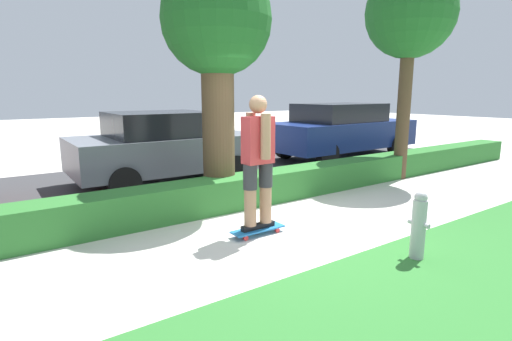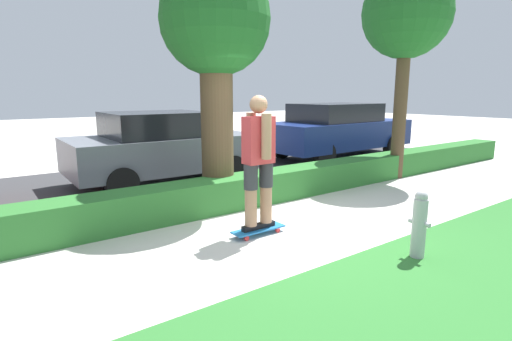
% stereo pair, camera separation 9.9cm
% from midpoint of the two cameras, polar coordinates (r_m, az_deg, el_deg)
% --- Properties ---
extents(ground_plane, '(60.00, 60.00, 0.00)m').
position_cam_midpoint_polar(ground_plane, '(5.61, 4.32, -9.10)').
color(ground_plane, beige).
extents(street_asphalt, '(18.37, 5.00, 0.01)m').
position_cam_midpoint_polar(street_asphalt, '(9.09, -13.17, -1.48)').
color(street_asphalt, '#38383A').
rests_on(street_asphalt, ground_plane).
extents(hedge_row, '(18.37, 0.60, 0.53)m').
position_cam_midpoint_polar(hedge_row, '(6.77, -4.50, -3.21)').
color(hedge_row, '#2D702D').
rests_on(hedge_row, ground_plane).
extents(skateboard, '(0.78, 0.24, 0.09)m').
position_cam_midpoint_polar(skateboard, '(5.57, -0.16, -8.43)').
color(skateboard, '#1E6BAD').
rests_on(skateboard, ground_plane).
extents(skater_person, '(0.52, 0.47, 1.81)m').
position_cam_midpoint_polar(skater_person, '(5.33, -0.17, 1.63)').
color(skater_person, black).
rests_on(skater_person, skateboard).
extents(tree_mid, '(1.81, 1.81, 4.00)m').
position_cam_midpoint_polar(tree_mid, '(6.89, -6.25, 18.97)').
color(tree_mid, brown).
rests_on(tree_mid, ground_plane).
extents(tree_far, '(1.90, 1.90, 4.56)m').
position_cam_midpoint_polar(tree_far, '(9.73, 20.40, 19.85)').
color(tree_far, brown).
rests_on(tree_far, ground_plane).
extents(parked_car_middle, '(3.89, 2.06, 1.53)m').
position_cam_midpoint_polar(parked_car_middle, '(8.89, -13.73, 3.35)').
color(parked_car_middle, slate).
rests_on(parked_car_middle, ground_plane).
extents(parked_car_rear, '(4.84, 2.07, 1.62)m').
position_cam_midpoint_polar(parked_car_rear, '(12.27, 11.34, 5.75)').
color(parked_car_rear, navy).
rests_on(parked_car_rear, ground_plane).
extents(fire_hydrant, '(0.16, 0.26, 0.82)m').
position_cam_midpoint_polar(fire_hydrant, '(5.08, 21.78, -7.12)').
color(fire_hydrant, '#ADADB2').
rests_on(fire_hydrant, ground_plane).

